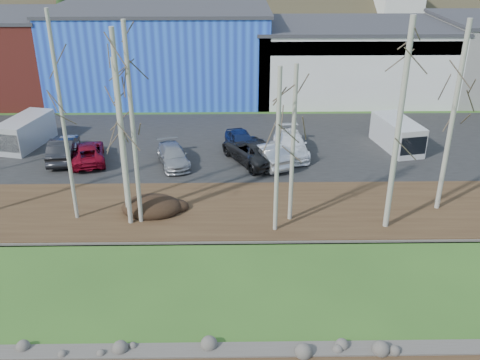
{
  "coord_description": "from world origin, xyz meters",
  "views": [
    {
      "loc": [
        0.63,
        -12.84,
        14.89
      ],
      "look_at": [
        1.06,
        13.41,
        2.5
      ],
      "focal_mm": 40.0,
      "sensor_mm": 36.0,
      "label": 1
    }
  ],
  "objects_px": {
    "car_3": "(173,156)",
    "car_7": "(291,144)",
    "car_6": "(253,150)",
    "van_white": "(399,135)",
    "car_5": "(266,153)",
    "car_0": "(68,144)",
    "car_2": "(88,153)",
    "car_4": "(242,142)",
    "car_1": "(63,149)",
    "van_grey": "(24,133)"
  },
  "relations": [
    {
      "from": "car_2",
      "to": "van_grey",
      "type": "xyz_separation_m",
      "value": [
        -5.34,
        2.97,
        0.42
      ]
    },
    {
      "from": "car_2",
      "to": "car_5",
      "type": "height_order",
      "value": "car_5"
    },
    {
      "from": "car_3",
      "to": "van_white",
      "type": "bearing_deg",
      "value": -7.03
    },
    {
      "from": "car_2",
      "to": "car_7",
      "type": "bearing_deg",
      "value": 170.26
    },
    {
      "from": "car_5",
      "to": "car_7",
      "type": "xyz_separation_m",
      "value": [
        1.87,
        1.72,
        -0.03
      ]
    },
    {
      "from": "car_3",
      "to": "van_grey",
      "type": "relative_size",
      "value": 0.84
    },
    {
      "from": "car_4",
      "to": "car_7",
      "type": "distance_m",
      "value": 3.55
    },
    {
      "from": "car_0",
      "to": "car_3",
      "type": "height_order",
      "value": "car_0"
    },
    {
      "from": "car_0",
      "to": "car_2",
      "type": "xyz_separation_m",
      "value": [
        1.79,
        -1.56,
        -0.04
      ]
    },
    {
      "from": "car_3",
      "to": "car_5",
      "type": "distance_m",
      "value": 6.39
    },
    {
      "from": "car_2",
      "to": "car_0",
      "type": "bearing_deg",
      "value": -55.36
    },
    {
      "from": "car_6",
      "to": "van_white",
      "type": "distance_m",
      "value": 10.95
    },
    {
      "from": "car_5",
      "to": "car_4",
      "type": "bearing_deg",
      "value": -77.66
    },
    {
      "from": "car_7",
      "to": "van_white",
      "type": "distance_m",
      "value": 8.03
    },
    {
      "from": "car_6",
      "to": "car_3",
      "type": "bearing_deg",
      "value": -22.47
    },
    {
      "from": "car_7",
      "to": "van_white",
      "type": "height_order",
      "value": "van_white"
    },
    {
      "from": "car_0",
      "to": "car_2",
      "type": "bearing_deg",
      "value": 124.82
    },
    {
      "from": "van_grey",
      "to": "car_0",
      "type": "bearing_deg",
      "value": -7.99
    },
    {
      "from": "car_1",
      "to": "car_7",
      "type": "bearing_deg",
      "value": 175.01
    },
    {
      "from": "car_5",
      "to": "car_7",
      "type": "height_order",
      "value": "car_5"
    },
    {
      "from": "van_white",
      "to": "van_grey",
      "type": "relative_size",
      "value": 0.98
    },
    {
      "from": "car_5",
      "to": "car_7",
      "type": "bearing_deg",
      "value": -162.04
    },
    {
      "from": "car_1",
      "to": "van_grey",
      "type": "distance_m",
      "value": 4.38
    },
    {
      "from": "car_2",
      "to": "car_3",
      "type": "height_order",
      "value": "car_2"
    },
    {
      "from": "car_3",
      "to": "car_4",
      "type": "bearing_deg",
      "value": 8.63
    },
    {
      "from": "car_0",
      "to": "van_grey",
      "type": "distance_m",
      "value": 3.85
    },
    {
      "from": "car_6",
      "to": "van_grey",
      "type": "relative_size",
      "value": 1.09
    },
    {
      "from": "car_0",
      "to": "van_grey",
      "type": "relative_size",
      "value": 0.77
    },
    {
      "from": "car_1",
      "to": "car_3",
      "type": "xyz_separation_m",
      "value": [
        7.77,
        -0.99,
        -0.15
      ]
    },
    {
      "from": "car_2",
      "to": "car_5",
      "type": "distance_m",
      "value": 12.36
    },
    {
      "from": "car_0",
      "to": "van_white",
      "type": "distance_m",
      "value": 23.99
    },
    {
      "from": "car_4",
      "to": "car_7",
      "type": "height_order",
      "value": "car_7"
    },
    {
      "from": "car_0",
      "to": "car_1",
      "type": "relative_size",
      "value": 0.84
    },
    {
      "from": "car_2",
      "to": "car_6",
      "type": "bearing_deg",
      "value": 165.12
    },
    {
      "from": "car_4",
      "to": "van_grey",
      "type": "xyz_separation_m",
      "value": [
        -16.04,
        1.36,
        0.32
      ]
    },
    {
      "from": "car_0",
      "to": "car_7",
      "type": "bearing_deg",
      "value": 164.36
    },
    {
      "from": "car_0",
      "to": "car_3",
      "type": "distance_m",
      "value": 8.04
    },
    {
      "from": "car_6",
      "to": "van_white",
      "type": "height_order",
      "value": "van_white"
    },
    {
      "from": "car_0",
      "to": "car_2",
      "type": "height_order",
      "value": "car_0"
    },
    {
      "from": "car_4",
      "to": "car_5",
      "type": "xyz_separation_m",
      "value": [
        1.65,
        -2.19,
        0.03
      ]
    },
    {
      "from": "van_white",
      "to": "car_6",
      "type": "bearing_deg",
      "value": -179.99
    },
    {
      "from": "car_2",
      "to": "car_3",
      "type": "relative_size",
      "value": 1.07
    },
    {
      "from": "car_2",
      "to": "car_4",
      "type": "distance_m",
      "value": 10.82
    },
    {
      "from": "car_4",
      "to": "car_6",
      "type": "bearing_deg",
      "value": -79.66
    },
    {
      "from": "car_4",
      "to": "car_3",
      "type": "bearing_deg",
      "value": -168.75
    },
    {
      "from": "car_2",
      "to": "van_white",
      "type": "distance_m",
      "value": 22.29
    },
    {
      "from": "car_3",
      "to": "car_7",
      "type": "distance_m",
      "value": 8.44
    },
    {
      "from": "car_1",
      "to": "car_6",
      "type": "xyz_separation_m",
      "value": [
        13.27,
        -0.52,
        0.01
      ]
    },
    {
      "from": "van_grey",
      "to": "car_2",
      "type": "bearing_deg",
      "value": -15.39
    },
    {
      "from": "car_1",
      "to": "car_2",
      "type": "distance_m",
      "value": 1.86
    }
  ]
}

